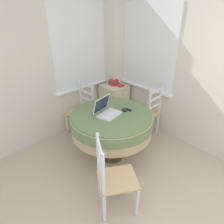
% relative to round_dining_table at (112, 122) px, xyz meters
% --- Properties ---
extents(corner_room_shell, '(4.22, 4.56, 2.55)m').
position_rel_round_dining_table_xyz_m(corner_room_shell, '(0.32, 0.16, 0.65)').
color(corner_room_shell, beige).
rests_on(corner_room_shell, ground_plane).
extents(round_dining_table, '(1.20, 1.20, 0.77)m').
position_rel_round_dining_table_xyz_m(round_dining_table, '(0.00, 0.00, 0.00)').
color(round_dining_table, '#4C3D2D').
rests_on(round_dining_table, ground_plane).
extents(laptop, '(0.38, 0.35, 0.24)m').
position_rel_round_dining_table_xyz_m(laptop, '(-0.05, 0.05, 0.19)').
color(laptop, silver).
rests_on(laptop, round_dining_table).
extents(computer_mouse, '(0.06, 0.09, 0.05)m').
position_rel_round_dining_table_xyz_m(computer_mouse, '(0.19, -0.06, 0.16)').
color(computer_mouse, black).
rests_on(computer_mouse, round_dining_table).
extents(cell_phone, '(0.06, 0.11, 0.01)m').
position_rel_round_dining_table_xyz_m(cell_phone, '(0.26, -0.08, 0.14)').
color(cell_phone, black).
rests_on(cell_phone, round_dining_table).
extents(dining_chair_near_back_window, '(0.45, 0.41, 0.96)m').
position_rel_round_dining_table_xyz_m(dining_chair_near_back_window, '(0.10, 0.89, -0.18)').
color(dining_chair_near_back_window, tan).
rests_on(dining_chair_near_back_window, ground_plane).
extents(dining_chair_near_right_window, '(0.40, 0.44, 0.96)m').
position_rel_round_dining_table_xyz_m(dining_chair_near_right_window, '(0.89, 0.02, -0.18)').
color(dining_chair_near_right_window, tan).
rests_on(dining_chair_near_right_window, ground_plane).
extents(dining_chair_camera_near, '(0.56, 0.55, 0.96)m').
position_rel_round_dining_table_xyz_m(dining_chair_camera_near, '(-0.60, -0.66, -0.18)').
color(dining_chair_camera_near, tan).
rests_on(dining_chair_camera_near, ground_plane).
extents(corner_cabinet, '(0.48, 0.50, 0.73)m').
position_rel_round_dining_table_xyz_m(corner_cabinet, '(0.91, 0.89, -0.26)').
color(corner_cabinet, beige).
rests_on(corner_cabinet, ground_plane).
extents(storage_box, '(0.14, 0.14, 0.11)m').
position_rel_round_dining_table_xyz_m(storage_box, '(0.90, 0.90, 0.16)').
color(storage_box, '#9E3338').
rests_on(storage_box, corner_cabinet).
extents(book_on_cabinet, '(0.13, 0.19, 0.02)m').
position_rel_round_dining_table_xyz_m(book_on_cabinet, '(0.95, 0.79, 0.11)').
color(book_on_cabinet, '#BC3338').
rests_on(book_on_cabinet, corner_cabinet).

